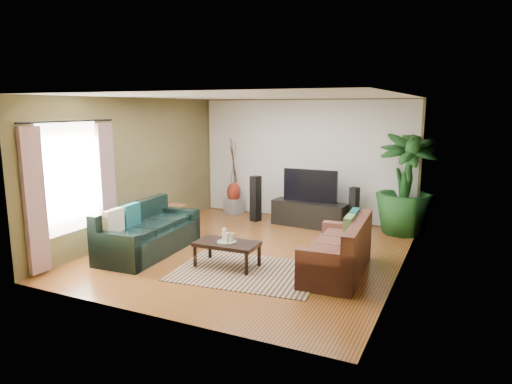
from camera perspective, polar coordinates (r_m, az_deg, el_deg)
The scene contains 28 objects.
floor at distance 8.11m, azimuth -0.60°, elevation -7.55°, with size 5.50×5.50×0.00m, color #915C25.
ceiling at distance 7.71m, azimuth -0.65°, elevation 11.89°, with size 5.50×5.50×0.00m, color white.
wall_back at distance 10.32m, azimuth 6.04°, elevation 4.01°, with size 5.00×5.00×0.00m, color brown.
wall_front at distance 5.49m, azimuth -13.19°, elevation -2.08°, with size 5.00×5.00×0.00m, color brown.
wall_left at distance 9.15m, azimuth -14.89°, elevation 2.87°, with size 5.50×5.50×0.00m, color brown.
wall_right at distance 7.09m, azimuth 17.90°, elevation 0.53°, with size 5.50×5.50×0.00m, color brown.
backwall_panel at distance 10.31m, azimuth 6.02°, elevation 4.00°, with size 4.90×4.90×0.00m, color white.
window_pane at distance 7.98m, azimuth -22.16°, elevation 1.70°, with size 1.80×1.80×0.00m, color white.
curtain_near at distance 7.51m, azimuth -25.94°, elevation -1.05°, with size 0.08×0.35×2.20m, color gray.
curtain_far at distance 8.51m, azimuth -18.13°, elevation 0.76°, with size 0.08×0.35×2.20m, color gray.
curtain_rod at distance 7.87m, azimuth -22.37°, elevation 8.17°, with size 0.03×0.03×1.90m, color black.
sofa_left at distance 8.21m, azimuth -13.20°, elevation -4.52°, with size 2.06×0.88×0.85m, color black.
sofa_right at distance 7.11m, azimuth 10.06°, elevation -6.76°, with size 1.78×0.80×0.85m, color brown.
area_rug at distance 7.20m, azimuth -1.08°, elevation -9.91°, with size 2.21×1.57×0.01m, color tan.
coffee_table at distance 7.37m, azimuth -3.63°, elevation -7.78°, with size 1.00×0.54×0.41m, color black.
candle_tray at distance 7.31m, azimuth -3.65°, elevation -6.22°, with size 0.31×0.31×0.01m, color gray.
candle_tall at distance 7.33m, azimuth -3.96°, elevation -5.30°, with size 0.06×0.06×0.20m, color #EFE4C9.
candle_mid at distance 7.23m, azimuth -3.53°, elevation -5.70°, with size 0.06×0.06×0.15m, color white.
candle_short at distance 7.31m, azimuth -2.95°, elevation -5.64°, with size 0.06×0.06×0.13m, color beige.
tv_stand at distance 9.82m, azimuth 6.67°, elevation -2.76°, with size 1.60×0.48×0.53m, color black.
television at distance 9.72m, azimuth 6.79°, elevation 0.79°, with size 1.18×0.06×0.69m, color black.
speaker_left at distance 10.17m, azimuth -0.05°, elevation -0.83°, with size 0.18×0.20×1.02m, color black.
speaker_right at distance 9.74m, azimuth 12.14°, elevation -1.99°, with size 0.16×0.18×0.88m, color black.
potted_plant at distance 9.55m, azimuth 18.20°, elevation 0.99°, with size 1.14×1.14×2.04m, color #164419.
plant_pot at distance 9.72m, azimuth 17.90°, elevation -4.09°, with size 0.38×0.38×0.29m, color black.
pedestal at distance 10.94m, azimuth -2.78°, elevation -1.78°, with size 0.36×0.36×0.36m, color gray.
vase at distance 10.87m, azimuth -2.80°, elevation -0.00°, with size 0.33×0.33×0.46m, color maroon.
side_table at distance 9.87m, azimuth -10.27°, elevation -2.99°, with size 0.44×0.44×0.47m, color #985F31.
Camera 1 is at (3.35, -6.94, 2.53)m, focal length 32.00 mm.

